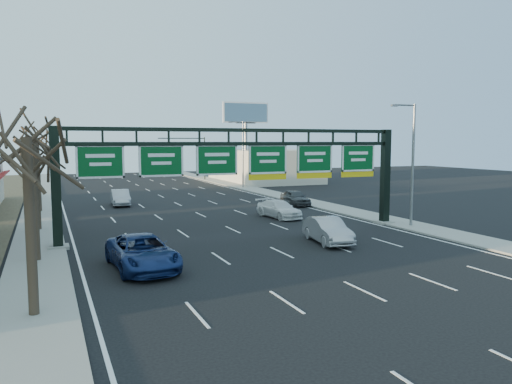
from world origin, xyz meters
name	(u,v)px	position (x,y,z in m)	size (l,w,h in m)	color
ground	(298,260)	(0.00, 0.00, 0.00)	(160.00, 160.00, 0.00)	black
sidewalk_left	(40,220)	(-12.80, 20.00, 0.06)	(3.00, 120.00, 0.12)	gray
sidewalk_right	(318,204)	(12.80, 20.00, 0.06)	(3.00, 120.00, 0.12)	gray
lane_markings	(194,212)	(0.00, 20.00, 0.01)	(21.60, 120.00, 0.01)	white
sign_gantry	(245,166)	(0.16, 8.00, 4.63)	(24.60, 1.20, 7.20)	black
building_right_distant	(263,165)	(20.00, 50.00, 2.50)	(12.00, 20.00, 5.00)	beige
tree_near	(25,107)	(-12.80, -4.00, 7.48)	(3.60, 3.60, 8.86)	#31261B
tree_gantry	(31,125)	(-12.80, 5.00, 7.11)	(3.60, 3.60, 8.48)	#31261B
tree_mid	(34,119)	(-12.80, 15.00, 7.85)	(3.60, 3.60, 9.24)	#31261B
tree_far	(36,128)	(-12.80, 25.00, 7.48)	(3.60, 3.60, 8.86)	#31261B
streetlight_near	(411,158)	(12.47, 6.00, 5.08)	(2.15, 0.22, 9.00)	slate
streetlight_far	(242,150)	(12.47, 40.00, 5.08)	(2.15, 0.22, 9.00)	slate
billboard_right	(246,122)	(15.00, 44.98, 9.06)	(7.00, 0.50, 12.00)	slate
traffic_signal_mast	(167,147)	(5.69, 55.00, 5.50)	(10.16, 0.54, 7.00)	black
car_blue_suv	(142,252)	(-7.96, 1.37, 0.84)	(2.78, 6.02, 1.67)	navy
car_silver_sedan	(328,230)	(3.84, 3.35, 0.79)	(1.67, 4.79, 1.58)	#A1A1A5
car_white_wagon	(279,209)	(5.53, 13.88, 0.71)	(2.00, 4.92, 1.43)	white
car_grey_far	(295,198)	(10.50, 20.52, 0.76)	(1.80, 4.47, 1.52)	#393C3E
car_silver_distant	(120,198)	(-5.48, 27.20, 0.78)	(1.64, 4.71, 1.55)	#ADACB1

